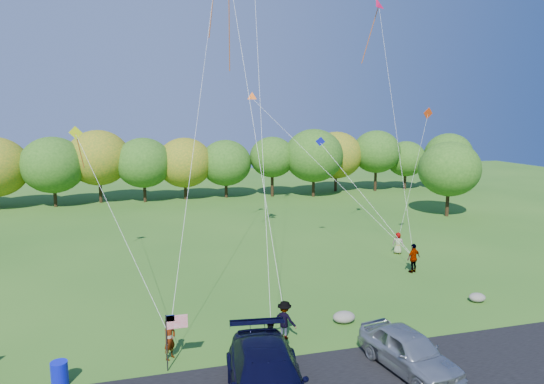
# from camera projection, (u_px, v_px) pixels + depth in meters

# --- Properties ---
(ground) EXTENTS (140.00, 140.00, 0.00)m
(ground) POSITION_uv_depth(u_px,v_px,m) (275.00, 348.00, 21.10)
(ground) COLOR #2B5F1B
(ground) RESTS_ON ground
(treeline) EXTENTS (76.49, 27.70, 8.43)m
(treeline) POSITION_uv_depth(u_px,v_px,m) (184.00, 162.00, 54.51)
(treeline) COLOR #332212
(treeline) RESTS_ON ground
(minivan_navy) EXTENTS (3.42, 6.76, 1.88)m
(minivan_navy) POSITION_uv_depth(u_px,v_px,m) (267.00, 381.00, 16.66)
(minivan_navy) COLOR black
(minivan_navy) RESTS_ON asphalt_lane
(minivan_silver) EXTENTS (2.70, 5.02, 1.62)m
(minivan_silver) POSITION_uv_depth(u_px,v_px,m) (409.00, 351.00, 19.05)
(minivan_silver) COLOR #A0A5AA
(minivan_silver) RESTS_ON asphalt_lane
(flyer_a) EXTENTS (0.72, 0.72, 1.68)m
(flyer_a) POSITION_uv_depth(u_px,v_px,m) (170.00, 340.00, 20.05)
(flyer_a) COLOR #4C4C59
(flyer_a) RESTS_ON ground
(flyer_b) EXTENTS (0.88, 0.73, 1.64)m
(flyer_b) POSITION_uv_depth(u_px,v_px,m) (271.00, 339.00, 20.11)
(flyer_b) COLOR #4C4C59
(flyer_b) RESTS_ON ground
(flyer_c) EXTENTS (1.28, 1.26, 1.76)m
(flyer_c) POSITION_uv_depth(u_px,v_px,m) (285.00, 320.00, 21.87)
(flyer_c) COLOR #4C4C59
(flyer_c) RESTS_ON ground
(flyer_d) EXTENTS (1.21, 0.80, 1.91)m
(flyer_d) POSITION_uv_depth(u_px,v_px,m) (414.00, 258.00, 31.01)
(flyer_d) COLOR #4C4C59
(flyer_d) RESTS_ON ground
(flyer_e) EXTENTS (0.92, 0.85, 1.58)m
(flyer_e) POSITION_uv_depth(u_px,v_px,m) (398.00, 243.00, 35.25)
(flyer_e) COLOR #4C4C59
(flyer_e) RESTS_ON ground
(trash_barrel) EXTENTS (0.63, 0.63, 0.94)m
(trash_barrel) POSITION_uv_depth(u_px,v_px,m) (60.00, 374.00, 18.11)
(trash_barrel) COLOR #0D16C3
(trash_barrel) RESTS_ON ground
(flag_assembly) EXTENTS (0.87, 0.56, 2.34)m
(flag_assembly) POSITION_uv_depth(u_px,v_px,m) (173.00, 329.00, 19.01)
(flag_assembly) COLOR black
(flag_assembly) RESTS_ON ground
(boulder_near) EXTENTS (1.11, 0.87, 0.56)m
(boulder_near) POSITION_uv_depth(u_px,v_px,m) (344.00, 317.00, 23.63)
(boulder_near) COLOR gray
(boulder_near) RESTS_ON ground
(boulder_far) EXTENTS (0.91, 0.76, 0.48)m
(boulder_far) POSITION_uv_depth(u_px,v_px,m) (477.00, 297.00, 26.27)
(boulder_far) COLOR gray
(boulder_far) RESTS_ON ground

